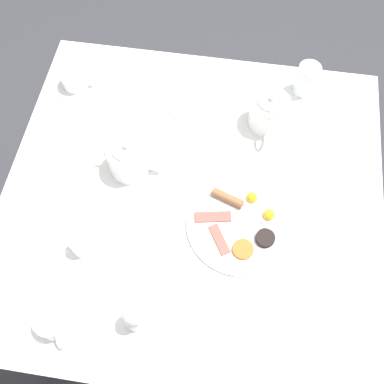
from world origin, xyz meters
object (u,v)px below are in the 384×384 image
object	(u,v)px
teacup_with_saucer_right	(54,322)
creamer_jug	(81,244)
pepper_grinder	(133,318)
fork_spare	(134,262)
knife_by_plate	(246,332)
spoon_for_tea	(49,172)
teapot_far	(129,158)
teapot_near	(269,112)
napkin_folded	(191,102)
water_glass_tall	(307,79)
teacup_with_saucer_left	(75,80)
breakfast_plate	(242,223)
fork_by_plate	(333,276)

from	to	relation	value
teacup_with_saucer_right	creamer_jug	xyz separation A→B (m)	(0.21, -0.01, 0.00)
pepper_grinder	fork_spare	size ratio (longest dim) A/B	0.73
knife_by_plate	spoon_for_tea	xyz separation A→B (m)	(0.37, 0.63, 0.00)
teacup_with_saucer_right	fork_spare	size ratio (longest dim) A/B	0.95
teapot_far	teapot_near	bearing A→B (deg)	-149.58
creamer_jug	napkin_folded	world-z (taller)	creamer_jug
teapot_near	water_glass_tall	xyz separation A→B (m)	(0.15, -0.11, -0.00)
teacup_with_saucer_left	spoon_for_tea	distance (m)	0.34
breakfast_plate	teapot_near	bearing A→B (deg)	-6.77
teacup_with_saucer_left	fork_spare	size ratio (longest dim) A/B	0.97
napkin_folded	knife_by_plate	distance (m)	0.74
water_glass_tall	teapot_near	bearing A→B (deg)	143.51
napkin_folded	spoon_for_tea	distance (m)	0.50
fork_by_plate	breakfast_plate	bearing A→B (deg)	65.66
creamer_jug	knife_by_plate	bearing A→B (deg)	-108.57
teapot_near	teacup_with_saucer_right	xyz separation A→B (m)	(-0.71, 0.48, -0.02)
breakfast_plate	fork_by_plate	world-z (taller)	breakfast_plate
teapot_near	napkin_folded	distance (m)	0.26
water_glass_tall	spoon_for_tea	world-z (taller)	water_glass_tall
breakfast_plate	knife_by_plate	distance (m)	0.30
teacup_with_saucer_left	fork_spare	bearing A→B (deg)	-151.07
teacup_with_saucer_right	fork_by_plate	world-z (taller)	teacup_with_saucer_right
teacup_with_saucer_left	knife_by_plate	bearing A→B (deg)	-138.17
teapot_far	napkin_folded	xyz separation A→B (m)	(0.27, -0.14, -0.05)
teacup_with_saucer_right	napkin_folded	bearing A→B (deg)	-16.97
teapot_near	fork_spare	world-z (taller)	teapot_near
breakfast_plate	napkin_folded	xyz separation A→B (m)	(0.40, 0.21, -0.00)
teacup_with_saucer_left	water_glass_tall	world-z (taller)	water_glass_tall
teapot_near	creamer_jug	xyz separation A→B (m)	(-0.50, 0.47, -0.02)
water_glass_tall	spoon_for_tea	xyz separation A→B (m)	(-0.43, 0.74, -0.05)
fork_spare	creamer_jug	bearing A→B (deg)	82.95
pepper_grinder	knife_by_plate	size ratio (longest dim) A/B	0.61
teacup_with_saucer_left	spoon_for_tea	world-z (taller)	teacup_with_saucer_left
teapot_far	fork_by_plate	distance (m)	0.65
teapot_near	fork_by_plate	size ratio (longest dim) A/B	1.15
teacup_with_saucer_left	fork_spare	world-z (taller)	teacup_with_saucer_left
napkin_folded	fork_by_plate	world-z (taller)	napkin_folded
teapot_far	teacup_with_saucer_right	xyz separation A→B (m)	(-0.48, 0.09, -0.02)
teacup_with_saucer_right	napkin_folded	size ratio (longest dim) A/B	0.67
fork_spare	spoon_for_tea	bearing A→B (deg)	52.85
breakfast_plate	spoon_for_tea	xyz separation A→B (m)	(0.08, 0.59, -0.01)
breakfast_plate	teacup_with_saucer_right	world-z (taller)	teacup_with_saucer_right
water_glass_tall	fork_spare	size ratio (longest dim) A/B	0.76
teacup_with_saucer_left	napkin_folded	size ratio (longest dim) A/B	0.68
creamer_jug	spoon_for_tea	size ratio (longest dim) A/B	0.55
teacup_with_saucer_right	spoon_for_tea	distance (m)	0.45
breakfast_plate	spoon_for_tea	bearing A→B (deg)	82.39
teacup_with_saucer_left	pepper_grinder	bearing A→B (deg)	-154.18
creamer_jug	water_glass_tall	bearing A→B (deg)	-41.74
knife_by_plate	fork_spare	xyz separation A→B (m)	(0.14, 0.32, 0.00)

